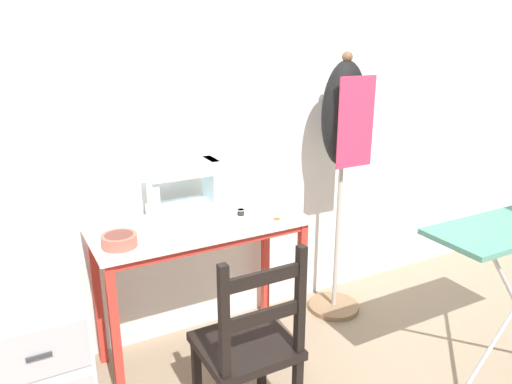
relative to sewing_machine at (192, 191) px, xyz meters
name	(u,v)px	position (x,y,z in m)	size (l,w,h in m)	color
ground_plane	(222,379)	(-0.01, -0.33, -0.92)	(14.00, 14.00, 0.00)	gray
wall_back	(174,116)	(-0.01, 0.21, 0.36)	(10.00, 0.05, 2.55)	silver
sewing_table	(201,244)	(-0.01, -0.10, -0.25)	(1.08, 0.48, 0.78)	silver
sewing_machine	(192,191)	(0.00, 0.00, 0.00)	(0.41, 0.19, 0.32)	silver
fabric_bowl	(119,240)	(-0.43, -0.19, -0.11)	(0.16, 0.16, 0.06)	#B25647
scissors	(283,220)	(0.38, -0.26, -0.14)	(0.12, 0.12, 0.01)	silver
thread_spool_near_machine	(241,213)	(0.22, -0.11, -0.12)	(0.04, 0.04, 0.03)	black
wooden_chair	(249,347)	(-0.03, -0.67, -0.50)	(0.40, 0.38, 0.90)	black
filing_cabinet	(37,351)	(-0.83, -0.12, -0.61)	(0.43, 0.52, 0.63)	#B7B7BC
dress_form	(343,134)	(0.91, -0.05, 0.22)	(0.32, 0.32, 1.59)	#846647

